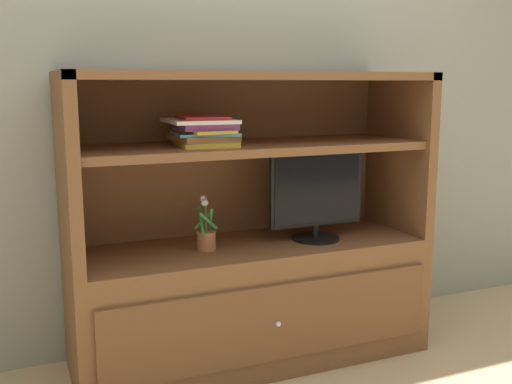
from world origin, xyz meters
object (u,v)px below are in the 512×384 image
media_console (251,269)px  tv_monitor (316,196)px  potted_plant (206,236)px  magazine_stack (203,131)px

media_console → tv_monitor: 0.46m
media_console → potted_plant: 0.29m
tv_monitor → potted_plant: tv_monitor is taller
tv_monitor → magazine_stack: (-0.53, 0.05, 0.32)m
potted_plant → magazine_stack: magazine_stack is taller
tv_monitor → magazine_stack: magazine_stack is taller
potted_plant → magazine_stack: 0.47m
media_console → potted_plant: (-0.23, -0.02, 0.19)m
potted_plant → magazine_stack: size_ratio=0.71×
potted_plant → magazine_stack: bearing=91.6°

